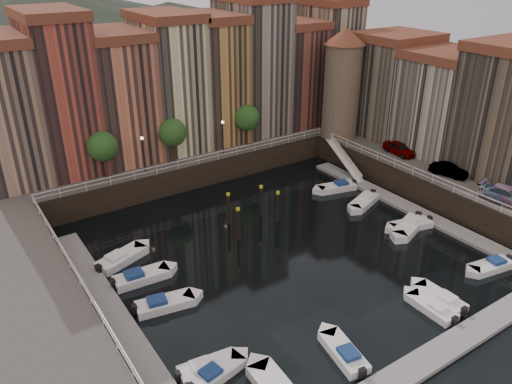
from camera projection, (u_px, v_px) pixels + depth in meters
ground at (280, 249)px, 46.53m from camera, size 200.00×200.00×0.00m
quay_far at (164, 150)px, 65.37m from camera, size 80.00×20.00×3.00m
quay_right at (484, 174)px, 58.36m from camera, size 20.00×36.00×3.00m
dock_left at (115, 317)px, 37.62m from camera, size 2.00×28.00×0.35m
dock_right at (407, 207)px, 53.80m from camera, size 2.00×28.00×0.35m
dock_near at (429, 359)px, 33.72m from camera, size 30.00×2.00×0.35m
mountains at (30, 26)px, 126.38m from camera, size 145.00×100.00×18.00m
far_terrace at (191, 79)px, 61.03m from camera, size 48.70×10.30×17.50m
right_terrace at (445, 98)px, 58.45m from camera, size 9.30×24.30×14.00m
corner_tower at (342, 82)px, 62.95m from camera, size 5.20×5.20×13.80m
promenade_trees at (178, 131)px, 56.64m from camera, size 21.20×3.20×5.20m
street_lamps at (185, 139)px, 56.36m from camera, size 10.36×0.36×4.18m
railings at (252, 193)px, 48.55m from camera, size 36.08×34.04×0.52m
gangway at (345, 158)px, 61.73m from camera, size 2.78×8.32×3.73m
mooring_pilings at (252, 211)px, 49.86m from camera, size 5.53×3.57×3.78m
boat_left_0 at (216, 373)px, 32.40m from camera, size 4.37×2.29×0.98m
boat_left_1 at (207, 367)px, 32.82m from camera, size 4.34×2.01×0.98m
boat_left_2 at (164, 304)px, 38.70m from camera, size 4.87×2.48×1.09m
boat_left_3 at (140, 277)px, 41.86m from camera, size 4.97×2.04×1.13m
boat_left_4 at (121, 258)px, 44.37m from camera, size 5.15×3.37×1.16m
boat_right_0 at (492, 266)px, 43.43m from camera, size 4.50×2.27×1.01m
boat_right_1 at (409, 226)px, 49.55m from camera, size 5.23×3.36×1.18m
boat_right_2 at (412, 225)px, 49.95m from camera, size 4.74×2.63×1.06m
boat_right_3 at (364, 201)px, 54.56m from camera, size 4.88×3.20×1.10m
boat_right_4 at (337, 187)px, 57.87m from camera, size 4.86×2.72×1.09m
boat_near_1 at (344, 353)px, 33.96m from camera, size 2.39×4.63×1.04m
boat_near_2 at (432, 308)px, 38.33m from camera, size 1.60×4.27×0.98m
boat_near_3 at (441, 299)px, 39.32m from camera, size 1.62×4.44×1.02m
car_a at (399, 149)px, 59.58m from camera, size 2.00×4.42×1.47m
car_b at (449, 171)px, 53.86m from camera, size 2.39×4.23×1.32m
car_c at (508, 196)px, 47.89m from camera, size 3.26×5.85×1.60m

